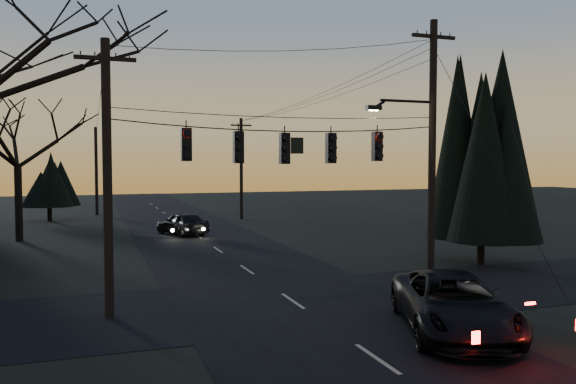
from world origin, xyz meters
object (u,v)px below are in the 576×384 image
object	(u,v)px
utility_pole_right	(430,290)
suv_near	(453,304)
evergreen_right	(482,158)
utility_pole_left	(110,318)
utility_pole_far_l	(97,215)
sedan_oncoming_a	(182,223)
utility_pole_far_r	(241,219)

from	to	relation	value
utility_pole_right	suv_near	xyz separation A→B (m)	(-2.48, -4.82, 0.81)
utility_pole_right	evergreen_right	size ratio (longest dim) A/B	1.14
evergreen_right	utility_pole_left	bearing A→B (deg)	-167.51
utility_pole_right	utility_pole_far_l	distance (m)	37.79
sedan_oncoming_a	utility_pole_far_l	bearing A→B (deg)	-94.51
utility_pole_far_r	utility_pole_far_l	world-z (taller)	utility_pole_far_r
evergreen_right	utility_pole_far_l	bearing A→B (deg)	117.33
utility_pole_right	evergreen_right	xyz separation A→B (m)	(5.20, 3.70, 4.98)
evergreen_right	suv_near	distance (m)	12.21
utility_pole_far_r	sedan_oncoming_a	world-z (taller)	utility_pole_far_r
utility_pole_far_l	sedan_oncoming_a	world-z (taller)	utility_pole_far_l
utility_pole_left	utility_pole_far_l	bearing A→B (deg)	90.00
utility_pole_right	sedan_oncoming_a	world-z (taller)	utility_pole_right
utility_pole_far_l	evergreen_right	size ratio (longest dim) A/B	0.91
utility_pole_far_r	evergreen_right	bearing A→B (deg)	-77.93
suv_near	utility_pole_far_l	bearing A→B (deg)	123.37
utility_pole_right	evergreen_right	world-z (taller)	evergreen_right
utility_pole_right	utility_pole_left	distance (m)	11.50
utility_pole_far_l	sedan_oncoming_a	distance (m)	17.66
suv_near	utility_pole_far_r	bearing A→B (deg)	106.59
utility_pole_left	utility_pole_far_l	size ratio (longest dim) A/B	1.06
utility_pole_left	utility_pole_far_l	world-z (taller)	utility_pole_left
utility_pole_right	sedan_oncoming_a	bearing A→B (deg)	108.33
utility_pole_right	utility_pole_far_l	xyz separation A→B (m)	(-11.50, 36.00, 0.00)
utility_pole_left	sedan_oncoming_a	bearing A→B (deg)	74.89
utility_pole_left	utility_pole_far_r	xyz separation A→B (m)	(11.50, 28.00, 0.00)
utility_pole_right	utility_pole_far_r	distance (m)	28.00
utility_pole_left	utility_pole_far_r	distance (m)	30.27
utility_pole_left	utility_pole_far_r	world-z (taller)	same
suv_near	sedan_oncoming_a	distance (m)	24.26
utility_pole_right	evergreen_right	distance (m)	8.09
utility_pole_right	utility_pole_far_l	size ratio (longest dim) A/B	1.25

